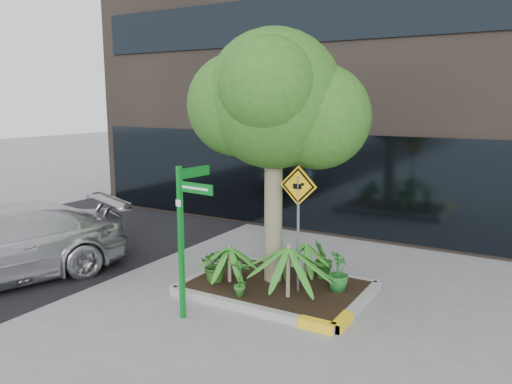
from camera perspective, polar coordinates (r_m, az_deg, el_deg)
The scene contains 13 objects.
ground at distance 9.43m, azimuth 0.40°, elevation -11.64°, with size 80.00×80.00×0.00m, color gray.
asphalt_road at distance 13.70m, azimuth -24.02°, elevation -5.48°, with size 7.00×80.00×0.01m, color black.
planter at distance 9.51m, azimuth 2.47°, elevation -10.80°, with size 3.35×2.36×0.15m.
tree at distance 9.16m, azimuth 2.12°, elevation 10.54°, with size 3.25×2.89×4.88m.
palm_front at distance 8.66m, azimuth 3.72°, elevation -6.29°, with size 1.09×1.09×1.21m.
palm_left at distance 9.44m, azimuth -3.07°, elevation -6.22°, with size 0.83×0.83×0.93m.
palm_back at distance 9.74m, azimuth 5.73°, elevation -5.88°, with size 0.81×0.81×0.90m.
shrub_a at distance 9.59m, azimuth -4.61°, elevation -8.23°, with size 0.60×0.60×0.67m, color #295A19.
shrub_b at distance 9.23m, azimuth 9.35°, elevation -8.97°, with size 0.39×0.39×0.70m, color #1E6624.
shrub_c at distance 8.85m, azimuth -1.79°, elevation -9.73°, with size 0.36×0.36×0.69m, color #297223.
shrub_d at distance 9.76m, azimuth 7.69°, elevation -7.62°, with size 0.42×0.42×0.77m, color #296C1F.
street_sign_post at distance 8.09m, azimuth -8.12°, elevation -3.84°, with size 0.75×0.78×2.53m.
cattle_sign at distance 8.76m, azimuth 4.85°, elevation -1.78°, with size 0.70×0.11×2.29m.
Camera 1 is at (4.35, -7.59, 3.54)m, focal length 35.00 mm.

